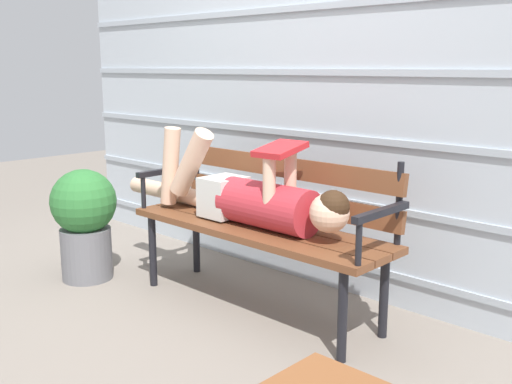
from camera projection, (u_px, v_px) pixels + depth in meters
ground_plane at (238, 316)px, 3.13m from camera, size 12.00×12.00×0.00m
house_siding at (325, 72)px, 3.37m from camera, size 4.52×0.08×2.51m
park_bench at (264, 216)px, 3.17m from camera, size 1.55×0.45×0.86m
reclining_person at (247, 196)px, 3.14m from camera, size 1.72×0.27×0.50m
potted_plant at (84, 219)px, 3.60m from camera, size 0.39×0.39×0.68m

